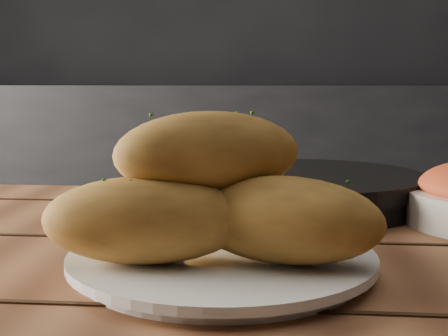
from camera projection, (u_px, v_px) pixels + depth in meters
counter at (278, 197)px, 2.52m from camera, size 2.80×0.60×0.90m
plate at (222, 261)px, 0.55m from camera, size 0.27×0.27×0.02m
bread_rolls at (215, 198)px, 0.54m from camera, size 0.29×0.23×0.12m
skillet at (311, 189)px, 0.83m from camera, size 0.43×0.30×0.05m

